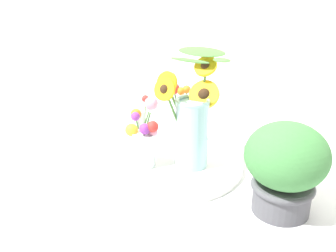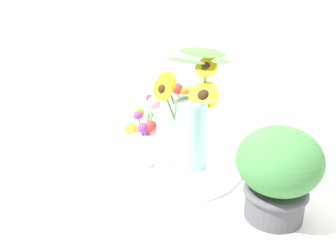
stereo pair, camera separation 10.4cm
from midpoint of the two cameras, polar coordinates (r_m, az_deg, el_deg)
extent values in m
plane|color=silver|center=(1.21, 0.59, -6.56)|extent=(6.00, 6.00, 0.00)
cylinder|color=white|center=(1.24, 2.41, -5.23)|extent=(0.47, 0.47, 0.02)
cylinder|color=#9ED1D6|center=(1.16, 5.87, -1.39)|extent=(0.10, 0.10, 0.20)
torus|color=#9ED1D6|center=(1.12, 6.08, 3.50)|extent=(0.10, 0.10, 0.01)
cylinder|color=#568E42|center=(1.16, 7.56, 1.88)|extent=(0.02, 0.06, 0.25)
cylinder|color=yellow|center=(1.15, 8.21, 8.44)|extent=(0.07, 0.06, 0.06)
sphere|color=#382314|center=(1.15, 8.21, 8.44)|extent=(0.03, 0.03, 0.03)
cylinder|color=#568E42|center=(1.16, 6.95, -0.01)|extent=(0.02, 0.03, 0.18)
cylinder|color=yellow|center=(1.13, 7.84, 4.34)|extent=(0.09, 0.07, 0.08)
sphere|color=#382314|center=(1.13, 7.84, 4.34)|extent=(0.04, 0.04, 0.04)
cylinder|color=#568E42|center=(1.13, 3.86, 0.33)|extent=(0.07, 0.05, 0.20)
cylinder|color=yellow|center=(1.09, 1.98, 5.34)|extent=(0.08, 0.03, 0.08)
sphere|color=#382314|center=(1.09, 1.98, 5.34)|extent=(0.03, 0.03, 0.03)
cylinder|color=#568E42|center=(1.15, 4.17, 1.48)|extent=(0.07, 0.04, 0.19)
cylinder|color=yellow|center=(1.12, 2.38, 6.27)|extent=(0.08, 0.04, 0.08)
sphere|color=#382314|center=(1.12, 2.38, 6.27)|extent=(0.03, 0.03, 0.03)
ellipsoid|color=#477F38|center=(1.14, 7.67, 10.52)|extent=(0.15, 0.08, 0.03)
ellipsoid|color=#477F38|center=(1.08, 10.43, 9.20)|extent=(0.09, 0.12, 0.03)
ellipsoid|color=#477F38|center=(1.01, 5.57, 9.36)|extent=(0.11, 0.07, 0.02)
cylinder|color=white|center=(1.18, -1.18, -3.31)|extent=(0.07, 0.07, 0.11)
cylinder|color=#427533|center=(1.16, -0.31, -2.25)|extent=(0.03, 0.01, 0.11)
sphere|color=red|center=(1.13, 0.00, 0.01)|extent=(0.03, 0.03, 0.03)
cylinder|color=#427533|center=(1.18, -2.39, -2.30)|extent=(0.03, 0.01, 0.08)
sphere|color=yellow|center=(1.17, -2.87, -0.42)|extent=(0.04, 0.04, 0.04)
cylinder|color=#427533|center=(1.17, -0.28, -2.41)|extent=(0.02, 0.01, 0.07)
sphere|color=pink|center=(1.15, 0.18, -0.83)|extent=(0.03, 0.03, 0.03)
cylinder|color=#427533|center=(1.16, -1.20, -2.11)|extent=(0.02, 0.02, 0.08)
sphere|color=purple|center=(1.13, -1.04, -0.36)|extent=(0.03, 0.03, 0.03)
sphere|color=white|center=(1.32, -1.26, -1.20)|extent=(0.07, 0.07, 0.07)
cylinder|color=white|center=(1.29, -1.28, 1.26)|extent=(0.03, 0.03, 0.05)
cylinder|color=#427533|center=(1.29, -0.13, 0.95)|extent=(0.03, 0.01, 0.09)
sphere|color=white|center=(1.27, 0.41, 2.73)|extent=(0.04, 0.04, 0.04)
cylinder|color=#427533|center=(1.31, -1.64, 0.10)|extent=(0.01, 0.03, 0.09)
sphere|color=orange|center=(1.28, -1.93, 1.85)|extent=(0.04, 0.04, 0.04)
cylinder|color=#427533|center=(1.28, -1.65, -0.23)|extent=(0.01, 0.03, 0.09)
sphere|color=purple|center=(1.26, -2.07, 1.51)|extent=(0.03, 0.03, 0.03)
cylinder|color=#427533|center=(1.29, -0.55, 0.60)|extent=(0.04, 0.02, 0.13)
sphere|color=pink|center=(1.26, 0.33, 3.34)|extent=(0.04, 0.04, 0.04)
cylinder|color=#427533|center=(1.31, -0.60, 1.16)|extent=(0.02, 0.04, 0.12)
sphere|color=red|center=(1.31, -0.44, 4.05)|extent=(0.02, 0.02, 0.02)
cylinder|color=white|center=(1.31, 4.16, -0.15)|extent=(0.06, 0.06, 0.13)
cylinder|color=#427533|center=(1.29, 4.58, 1.93)|extent=(0.01, 0.01, 0.14)
sphere|color=orange|center=(1.26, 4.74, 4.97)|extent=(0.03, 0.03, 0.03)
cylinder|color=#427533|center=(1.29, 4.88, 1.97)|extent=(0.03, 0.01, 0.15)
sphere|color=orange|center=(1.26, 5.56, 5.20)|extent=(0.03, 0.03, 0.03)
cylinder|color=#427533|center=(1.29, 4.24, 1.96)|extent=(0.03, 0.01, 0.15)
sphere|color=red|center=(1.27, 3.74, 5.37)|extent=(0.04, 0.04, 0.04)
cylinder|color=#427533|center=(1.28, 4.65, 0.85)|extent=(0.03, 0.03, 0.15)
sphere|color=pink|center=(1.23, 4.93, 3.86)|extent=(0.02, 0.02, 0.02)
cylinder|color=#4C4C51|center=(1.04, 18.02, -10.59)|extent=(0.15, 0.15, 0.08)
torus|color=#4C4C51|center=(1.02, 18.23, -9.11)|extent=(0.16, 0.16, 0.02)
ellipsoid|color=#3D7A3D|center=(0.98, 18.85, -4.86)|extent=(0.21, 0.21, 0.17)
camera|label=1|loc=(0.05, -87.49, 1.06)|focal=42.00mm
camera|label=2|loc=(0.05, 92.51, -1.06)|focal=42.00mm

